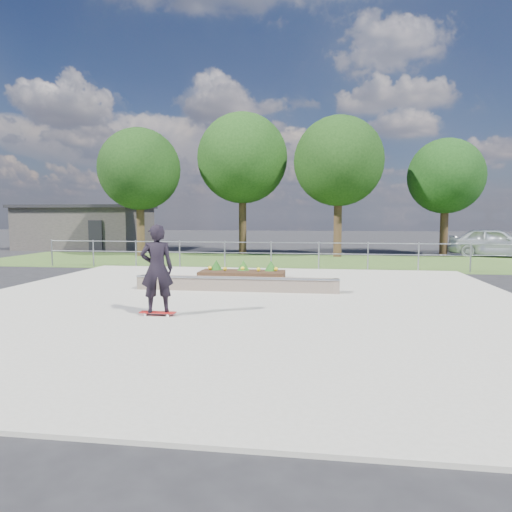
# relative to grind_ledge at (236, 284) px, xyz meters

# --- Properties ---
(ground) EXTENTS (120.00, 120.00, 0.00)m
(ground) POSITION_rel_grind_ledge_xyz_m (0.39, -1.52, -0.26)
(ground) COLOR black
(ground) RESTS_ON ground
(grass_verge) EXTENTS (30.00, 8.00, 0.02)m
(grass_verge) POSITION_rel_grind_ledge_xyz_m (0.39, 9.48, -0.25)
(grass_verge) COLOR #345020
(grass_verge) RESTS_ON ground
(concrete_slab) EXTENTS (15.00, 15.00, 0.06)m
(concrete_slab) POSITION_rel_grind_ledge_xyz_m (0.39, -1.52, -0.23)
(concrete_slab) COLOR #9D998B
(concrete_slab) RESTS_ON ground
(fence) EXTENTS (20.06, 0.06, 1.20)m
(fence) POSITION_rel_grind_ledge_xyz_m (0.39, 5.98, 0.51)
(fence) COLOR gray
(fence) RESTS_ON ground
(building) EXTENTS (8.40, 5.40, 3.00)m
(building) POSITION_rel_grind_ledge_xyz_m (-13.61, 16.48, 1.25)
(building) COLOR #33302D
(building) RESTS_ON ground
(tree_far_left) EXTENTS (4.55, 4.55, 7.15)m
(tree_far_left) POSITION_rel_grind_ledge_xyz_m (-7.61, 11.48, 4.59)
(tree_far_left) COLOR #362615
(tree_far_left) RESTS_ON ground
(tree_mid_left) EXTENTS (5.25, 5.25, 8.25)m
(tree_mid_left) POSITION_rel_grind_ledge_xyz_m (-2.11, 13.48, 5.34)
(tree_mid_left) COLOR #312113
(tree_mid_left) RESTS_ON ground
(tree_mid_right) EXTENTS (4.90, 4.90, 7.70)m
(tree_mid_right) POSITION_rel_grind_ledge_xyz_m (3.39, 12.48, 4.97)
(tree_mid_right) COLOR #352315
(tree_mid_right) RESTS_ON ground
(tree_far_right) EXTENTS (4.20, 4.20, 6.60)m
(tree_far_right) POSITION_rel_grind_ledge_xyz_m (9.39, 13.98, 4.21)
(tree_far_right) COLOR #362215
(tree_far_right) RESTS_ON ground
(grind_ledge) EXTENTS (6.00, 0.44, 0.43)m
(grind_ledge) POSITION_rel_grind_ledge_xyz_m (0.00, 0.00, 0.00)
(grind_ledge) COLOR brown
(grind_ledge) RESTS_ON concrete_slab
(planter_bed) EXTENTS (3.00, 1.20, 0.61)m
(planter_bed) POSITION_rel_grind_ledge_xyz_m (-0.30, 2.81, -0.02)
(planter_bed) COLOR black
(planter_bed) RESTS_ON concrete_slab
(skateboarder) EXTENTS (0.82, 0.67, 2.02)m
(skateboarder) POSITION_rel_grind_ledge_xyz_m (-1.11, -3.57, 0.84)
(skateboarder) COLOR silver
(skateboarder) RESTS_ON concrete_slab
(parked_car) EXTENTS (5.14, 3.38, 1.63)m
(parked_car) POSITION_rel_grind_ledge_xyz_m (12.04, 13.74, 0.55)
(parked_car) COLOR silver
(parked_car) RESTS_ON ground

